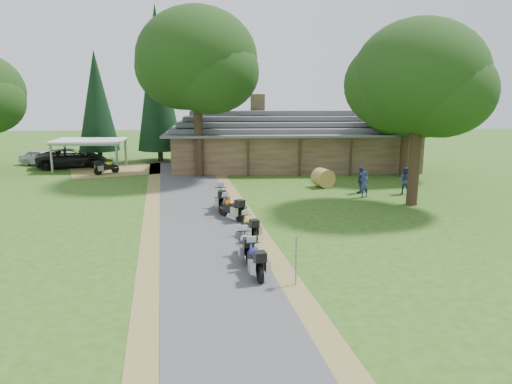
{
  "coord_description": "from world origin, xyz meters",
  "views": [
    {
      "loc": [
        0.88,
        -18.68,
        7.03
      ],
      "look_at": [
        2.01,
        6.36,
        1.6
      ],
      "focal_mm": 35.0,
      "sensor_mm": 36.0,
      "label": 1
    }
  ],
  "objects_px": {
    "hay_bale": "(323,178)",
    "motorcycle_row_a": "(255,258)",
    "car_white_sedan": "(42,155)",
    "motorcycle_row_b": "(245,244)",
    "motorcycle_carport_a": "(106,166)",
    "motorcycle_row_c": "(249,226)",
    "carport": "(90,155)",
    "motorcycle_row_e": "(221,197)",
    "motorcycle_row_d": "(231,207)",
    "car_dark_suv": "(71,153)",
    "lodge": "(293,139)"
  },
  "relations": [
    {
      "from": "hay_bale",
      "to": "motorcycle_row_a",
      "type": "bearing_deg",
      "value": -108.63
    },
    {
      "from": "car_white_sedan",
      "to": "motorcycle_row_b",
      "type": "relative_size",
      "value": 2.87
    },
    {
      "from": "motorcycle_carport_a",
      "to": "motorcycle_row_c",
      "type": "bearing_deg",
      "value": -99.2
    },
    {
      "from": "motorcycle_row_c",
      "to": "carport",
      "type": "bearing_deg",
      "value": 14.69
    },
    {
      "from": "car_white_sedan",
      "to": "motorcycle_row_a",
      "type": "xyz_separation_m",
      "value": [
        17.64,
        -26.78,
        -0.23
      ]
    },
    {
      "from": "motorcycle_row_b",
      "to": "motorcycle_row_e",
      "type": "relative_size",
      "value": 0.87
    },
    {
      "from": "hay_bale",
      "to": "motorcycle_row_d",
      "type": "bearing_deg",
      "value": -127.93
    },
    {
      "from": "carport",
      "to": "motorcycle_row_b",
      "type": "distance_m",
      "value": 25.85
    },
    {
      "from": "car_dark_suv",
      "to": "motorcycle_row_a",
      "type": "bearing_deg",
      "value": -168.75
    },
    {
      "from": "hay_bale",
      "to": "motorcycle_row_b",
      "type": "bearing_deg",
      "value": -111.82
    },
    {
      "from": "motorcycle_row_d",
      "to": "hay_bale",
      "type": "xyz_separation_m",
      "value": [
        6.36,
        8.16,
        -0.02
      ]
    },
    {
      "from": "motorcycle_row_b",
      "to": "hay_bale",
      "type": "xyz_separation_m",
      "value": [
        5.76,
        14.39,
        0.01
      ]
    },
    {
      "from": "motorcycle_row_c",
      "to": "motorcycle_row_d",
      "type": "height_order",
      "value": "motorcycle_row_d"
    },
    {
      "from": "motorcycle_row_d",
      "to": "motorcycle_carport_a",
      "type": "height_order",
      "value": "motorcycle_row_d"
    },
    {
      "from": "carport",
      "to": "motorcycle_row_e",
      "type": "height_order",
      "value": "carport"
    },
    {
      "from": "car_dark_suv",
      "to": "motorcycle_carport_a",
      "type": "distance_m",
      "value": 5.27
    },
    {
      "from": "motorcycle_row_a",
      "to": "motorcycle_row_b",
      "type": "distance_m",
      "value": 1.8
    },
    {
      "from": "motorcycle_row_c",
      "to": "hay_bale",
      "type": "distance_m",
      "value": 12.81
    },
    {
      "from": "motorcycle_row_b",
      "to": "car_white_sedan",
      "type": "bearing_deg",
      "value": 26.49
    },
    {
      "from": "motorcycle_row_c",
      "to": "motorcycle_row_e",
      "type": "distance_m",
      "value": 5.61
    },
    {
      "from": "motorcycle_row_a",
      "to": "motorcycle_carport_a",
      "type": "xyz_separation_m",
      "value": [
        -10.9,
        22.09,
        -0.03
      ]
    },
    {
      "from": "lodge",
      "to": "car_white_sedan",
      "type": "relative_size",
      "value": 3.99
    },
    {
      "from": "hay_bale",
      "to": "car_white_sedan",
      "type": "bearing_deg",
      "value": 155.3
    },
    {
      "from": "hay_bale",
      "to": "motorcycle_row_e",
      "type": "bearing_deg",
      "value": -138.49
    },
    {
      "from": "carport",
      "to": "motorcycle_carport_a",
      "type": "bearing_deg",
      "value": -50.45
    },
    {
      "from": "lodge",
      "to": "motorcycle_row_c",
      "type": "relative_size",
      "value": 12.02
    },
    {
      "from": "motorcycle_row_b",
      "to": "hay_bale",
      "type": "relative_size",
      "value": 1.44
    },
    {
      "from": "motorcycle_row_e",
      "to": "motorcycle_carport_a",
      "type": "xyz_separation_m",
      "value": [
        -9.41,
        12.06,
        -0.09
      ]
    },
    {
      "from": "lodge",
      "to": "car_white_sedan",
      "type": "xyz_separation_m",
      "value": [
        -22.0,
        1.75,
        -1.56
      ]
    },
    {
      "from": "car_dark_suv",
      "to": "motorcycle_row_d",
      "type": "relative_size",
      "value": 3.21
    },
    {
      "from": "motorcycle_carport_a",
      "to": "car_dark_suv",
      "type": "bearing_deg",
      "value": 96.46
    },
    {
      "from": "motorcycle_row_b",
      "to": "motorcycle_carport_a",
      "type": "xyz_separation_m",
      "value": [
        -10.58,
        20.31,
        0.0
      ]
    },
    {
      "from": "motorcycle_row_b",
      "to": "motorcycle_row_c",
      "type": "height_order",
      "value": "motorcycle_row_b"
    },
    {
      "from": "lodge",
      "to": "car_dark_suv",
      "type": "xyz_separation_m",
      "value": [
        -19.11,
        0.59,
        -1.24
      ]
    },
    {
      "from": "carport",
      "to": "hay_bale",
      "type": "distance_m",
      "value": 20.02
    },
    {
      "from": "motorcycle_row_d",
      "to": "motorcycle_row_b",
      "type": "bearing_deg",
      "value": 150.52
    },
    {
      "from": "lodge",
      "to": "motorcycle_row_b",
      "type": "relative_size",
      "value": 11.44
    },
    {
      "from": "lodge",
      "to": "motorcycle_row_b",
      "type": "xyz_separation_m",
      "value": [
        -4.67,
        -23.26,
        -1.81
      ]
    },
    {
      "from": "motorcycle_row_c",
      "to": "hay_bale",
      "type": "bearing_deg",
      "value": -43.56
    },
    {
      "from": "lodge",
      "to": "hay_bale",
      "type": "xyz_separation_m",
      "value": [
        1.09,
        -8.87,
        -1.8
      ]
    },
    {
      "from": "car_dark_suv",
      "to": "motorcycle_row_b",
      "type": "height_order",
      "value": "car_dark_suv"
    },
    {
      "from": "motorcycle_row_a",
      "to": "motorcycle_row_e",
      "type": "distance_m",
      "value": 10.14
    },
    {
      "from": "car_dark_suv",
      "to": "motorcycle_row_e",
      "type": "xyz_separation_m",
      "value": [
        13.27,
        -15.6,
        -0.47
      ]
    },
    {
      "from": "motorcycle_row_a",
      "to": "carport",
      "type": "bearing_deg",
      "value": 16.5
    },
    {
      "from": "lodge",
      "to": "car_white_sedan",
      "type": "bearing_deg",
      "value": 175.46
    },
    {
      "from": "carport",
      "to": "lodge",
      "type": "bearing_deg",
      "value": 2.42
    },
    {
      "from": "car_white_sedan",
      "to": "motorcycle_row_d",
      "type": "distance_m",
      "value": 25.15
    },
    {
      "from": "lodge",
      "to": "hay_bale",
      "type": "height_order",
      "value": "lodge"
    },
    {
      "from": "motorcycle_row_b",
      "to": "motorcycle_row_c",
      "type": "bearing_deg",
      "value": -12.98
    },
    {
      "from": "carport",
      "to": "motorcycle_carport_a",
      "type": "height_order",
      "value": "carport"
    }
  ]
}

